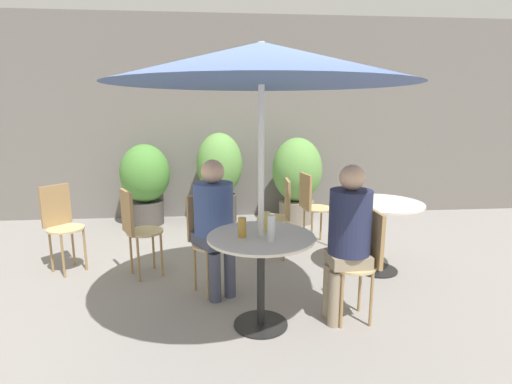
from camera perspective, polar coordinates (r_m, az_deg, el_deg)
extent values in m
plane|color=gray|center=(3.28, -2.75, -18.63)|extent=(20.00, 20.00, 0.00)
cube|color=slate|center=(6.16, -4.36, 10.35)|extent=(10.00, 0.06, 3.00)
cylinder|color=black|center=(3.29, 0.68, -18.32)|extent=(0.42, 0.42, 0.01)
cylinder|color=black|center=(3.13, 0.70, -12.69)|extent=(0.06, 0.06, 0.70)
cylinder|color=silver|center=(3.00, 0.72, -6.45)|extent=(0.81, 0.81, 0.02)
cylinder|color=black|center=(4.43, 16.84, -10.57)|extent=(0.42, 0.42, 0.01)
cylinder|color=black|center=(4.31, 17.13, -6.20)|extent=(0.06, 0.06, 0.70)
cylinder|color=silver|center=(4.22, 17.42, -1.57)|extent=(0.85, 0.85, 0.02)
cylinder|color=tan|center=(3.26, 13.65, -10.18)|extent=(0.36, 0.36, 0.02)
cylinder|color=#9E7A4C|center=(3.29, 16.15, -14.52)|extent=(0.02, 0.02, 0.45)
cylinder|color=#9E7A4C|center=(3.49, 14.62, -12.88)|extent=(0.02, 0.02, 0.45)
cylinder|color=#9E7A4C|center=(3.21, 12.16, -14.99)|extent=(0.02, 0.02, 0.45)
cylinder|color=#9E7A4C|center=(3.41, 10.85, -13.27)|extent=(0.02, 0.02, 0.45)
cube|color=#9E7A4C|center=(3.24, 16.55, -6.27)|extent=(0.04, 0.31, 0.43)
cylinder|color=tan|center=(3.65, -6.30, -7.46)|extent=(0.36, 0.36, 0.02)
cylinder|color=#9E7A4C|center=(3.88, -5.61, -9.92)|extent=(0.02, 0.02, 0.45)
cylinder|color=#9E7A4C|center=(3.78, -8.70, -10.66)|extent=(0.02, 0.02, 0.45)
cylinder|color=#9E7A4C|center=(3.70, -3.68, -11.03)|extent=(0.02, 0.02, 0.45)
cylinder|color=#9E7A4C|center=(3.59, -6.89, -11.86)|extent=(0.02, 0.02, 0.45)
cube|color=#9E7A4C|center=(3.72, -7.66, -3.54)|extent=(0.28, 0.19, 0.43)
cylinder|color=tan|center=(4.14, -15.59, -5.47)|extent=(0.36, 0.36, 0.02)
cylinder|color=#9E7A4C|center=(4.29, -17.42, -8.27)|extent=(0.02, 0.02, 0.45)
cylinder|color=#9E7A4C|center=(4.08, -16.44, -9.28)|extent=(0.02, 0.02, 0.45)
cylinder|color=#9E7A4C|center=(4.36, -14.45, -7.79)|extent=(0.02, 0.02, 0.45)
cylinder|color=#9E7A4C|center=(4.15, -13.33, -8.74)|extent=(0.02, 0.02, 0.45)
cube|color=#9E7A4C|center=(4.04, -17.95, -2.78)|extent=(0.17, 0.28, 0.43)
cylinder|color=tan|center=(4.46, 2.39, -3.78)|extent=(0.36, 0.36, 0.02)
cylinder|color=#9E7A4C|center=(4.43, 4.01, -7.08)|extent=(0.02, 0.02, 0.45)
cylinder|color=#9E7A4C|center=(4.65, 3.70, -6.14)|extent=(0.02, 0.02, 0.45)
cylinder|color=#9E7A4C|center=(4.41, 0.96, -7.14)|extent=(0.02, 0.02, 0.45)
cylinder|color=#9E7A4C|center=(4.64, 0.79, -6.19)|extent=(0.02, 0.02, 0.45)
cube|color=#9E7A4C|center=(4.42, 4.51, -0.97)|extent=(0.05, 0.31, 0.43)
cylinder|color=tan|center=(4.96, 8.73, -2.31)|extent=(0.36, 0.36, 0.02)
cylinder|color=#9E7A4C|center=(5.07, 6.87, -4.67)|extent=(0.02, 0.02, 0.45)
cylinder|color=#9E7A4C|center=(4.87, 7.98, -5.41)|extent=(0.02, 0.02, 0.45)
cylinder|color=#9E7A4C|center=(5.17, 9.27, -4.42)|extent=(0.02, 0.02, 0.45)
cylinder|color=#9E7A4C|center=(4.97, 10.45, -5.14)|extent=(0.02, 0.02, 0.45)
cube|color=#9E7A4C|center=(4.84, 7.07, 0.10)|extent=(0.09, 0.31, 0.43)
cylinder|color=tan|center=(4.52, -25.52, -4.76)|extent=(0.36, 0.36, 0.02)
cylinder|color=#9E7A4C|center=(4.74, -24.68, -6.91)|extent=(0.02, 0.02, 0.45)
cylinder|color=#9E7A4C|center=(4.64, -27.23, -7.54)|extent=(0.02, 0.02, 0.45)
cylinder|color=#9E7A4C|center=(4.54, -23.24, -7.58)|extent=(0.02, 0.02, 0.45)
cylinder|color=#9E7A4C|center=(4.44, -25.87, -8.26)|extent=(0.02, 0.02, 0.45)
cube|color=#9E7A4C|center=(4.61, -26.71, -1.71)|extent=(0.23, 0.25, 0.43)
cylinder|color=gray|center=(3.36, 10.36, -13.68)|extent=(0.10, 0.10, 0.44)
cylinder|color=gray|center=(3.24, 11.14, -14.75)|extent=(0.10, 0.10, 0.44)
cube|color=gray|center=(3.22, 13.02, -9.28)|extent=(0.31, 0.28, 0.10)
cylinder|color=#232847|center=(3.13, 13.28, -4.20)|extent=(0.32, 0.32, 0.50)
sphere|color=#DBAD89|center=(3.05, 13.58, 2.04)|extent=(0.19, 0.19, 0.19)
cylinder|color=#42475B|center=(3.56, -5.89, -12.02)|extent=(0.10, 0.10, 0.44)
cylinder|color=#42475B|center=(3.64, -3.75, -11.46)|extent=(0.10, 0.10, 0.44)
cube|color=#42475B|center=(3.60, -6.00, -6.70)|extent=(0.42, 0.43, 0.10)
cylinder|color=#384C84|center=(3.52, -6.10, -2.36)|extent=(0.35, 0.35, 0.46)
sphere|color=#DBAD89|center=(3.45, -6.22, 2.96)|extent=(0.20, 0.20, 0.20)
cylinder|color=#DBC65B|center=(3.10, 1.44, -4.21)|extent=(0.07, 0.07, 0.15)
cylinder|color=#B28433|center=(2.94, -1.99, -5.09)|extent=(0.06, 0.06, 0.15)
cylinder|color=silver|center=(2.85, 2.20, -5.20)|extent=(0.06, 0.06, 0.19)
cylinder|color=#47423D|center=(6.04, -15.27, -2.87)|extent=(0.47, 0.47, 0.33)
ellipsoid|color=#4C8938|center=(5.92, -15.57, 2.59)|extent=(0.70, 0.70, 0.83)
cylinder|color=#47423D|center=(5.98, -5.12, -2.28)|extent=(0.48, 0.48, 0.41)
ellipsoid|color=#609947|center=(5.86, -5.24, 3.97)|extent=(0.67, 0.67, 0.91)
cylinder|color=slate|center=(5.98, 5.77, -2.73)|extent=(0.52, 0.52, 0.32)
ellipsoid|color=#609947|center=(5.85, 5.89, 3.20)|extent=(0.72, 0.72, 0.93)
cylinder|color=silver|center=(2.91, 0.74, -0.25)|extent=(0.04, 0.04, 2.10)
cone|color=#3D5184|center=(2.86, 0.79, 17.91)|extent=(2.13, 2.13, 0.28)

